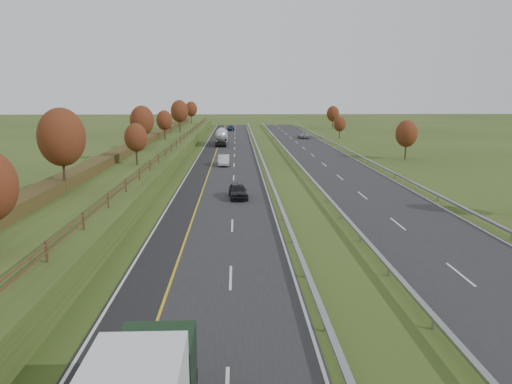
{
  "coord_description": "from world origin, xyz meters",
  "views": [
    {
      "loc": [
        1.67,
        -17.34,
        10.85
      ],
      "look_at": [
        3.37,
        26.44,
        2.2
      ],
      "focal_mm": 35.0,
      "sensor_mm": 36.0,
      "label": 1
    }
  ],
  "objects_px": {
    "car_silver_mid": "(224,160)",
    "car_oncoming": "(304,136)",
    "road_tanker": "(221,136)",
    "car_dark_near": "(238,191)",
    "car_small_far": "(231,128)"
  },
  "relations": [
    {
      "from": "road_tanker",
      "to": "car_small_far",
      "type": "bearing_deg",
      "value": 87.94
    },
    {
      "from": "car_dark_near",
      "to": "car_small_far",
      "type": "distance_m",
      "value": 98.46
    },
    {
      "from": "car_small_far",
      "to": "car_silver_mid",
      "type": "bearing_deg",
      "value": -92.51
    },
    {
      "from": "car_dark_near",
      "to": "car_oncoming",
      "type": "distance_m",
      "value": 73.26
    },
    {
      "from": "car_dark_near",
      "to": "road_tanker",
      "type": "bearing_deg",
      "value": 88.87
    },
    {
      "from": "car_silver_mid",
      "to": "car_small_far",
      "type": "bearing_deg",
      "value": 89.56
    },
    {
      "from": "road_tanker",
      "to": "car_small_far",
      "type": "xyz_separation_m",
      "value": [
        1.52,
        42.18,
        -1.09
      ]
    },
    {
      "from": "car_oncoming",
      "to": "car_dark_near",
      "type": "bearing_deg",
      "value": 73.72
    },
    {
      "from": "car_silver_mid",
      "to": "car_small_far",
      "type": "height_order",
      "value": "car_silver_mid"
    },
    {
      "from": "car_small_far",
      "to": "car_dark_near",
      "type": "bearing_deg",
      "value": -91.23
    },
    {
      "from": "car_silver_mid",
      "to": "car_oncoming",
      "type": "distance_m",
      "value": 50.33
    },
    {
      "from": "car_dark_near",
      "to": "car_silver_mid",
      "type": "relative_size",
      "value": 0.95
    },
    {
      "from": "road_tanker",
      "to": "car_oncoming",
      "type": "height_order",
      "value": "road_tanker"
    },
    {
      "from": "car_dark_near",
      "to": "car_silver_mid",
      "type": "height_order",
      "value": "car_silver_mid"
    },
    {
      "from": "road_tanker",
      "to": "car_oncoming",
      "type": "distance_m",
      "value": 24.95
    }
  ]
}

